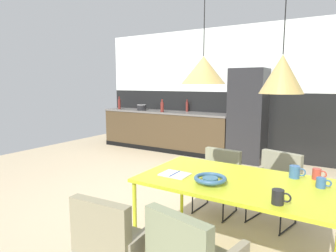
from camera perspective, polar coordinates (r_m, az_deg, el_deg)
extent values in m
plane|color=#C3AE8A|center=(3.98, -2.82, -14.74)|extent=(8.58, 8.58, 0.00)
cube|color=black|center=(6.51, 12.79, 0.42)|extent=(6.60, 0.12, 1.37)
cube|color=silver|center=(6.47, 13.19, 12.54)|extent=(6.60, 0.12, 1.37)
cube|color=#433421|center=(6.90, -0.59, -1.04)|extent=(3.19, 0.60, 0.87)
cube|color=#625E5B|center=(6.84, -0.60, 2.74)|extent=(3.22, 0.63, 0.04)
cube|color=black|center=(6.72, -1.98, -4.65)|extent=(3.19, 0.01, 0.10)
cube|color=#232326|center=(6.03, 15.29, 1.97)|extent=(0.68, 0.60, 1.85)
cube|color=gold|center=(2.61, 13.27, -10.51)|extent=(1.63, 0.94, 0.03)
cylinder|color=#BBC91F|center=(3.40, 2.71, -12.40)|extent=(0.04, 0.04, 0.71)
cylinder|color=gold|center=(2.75, -6.48, -17.75)|extent=(0.04, 0.04, 0.71)
cube|color=gray|center=(3.50, 19.62, -11.34)|extent=(0.58, 0.56, 0.06)
cube|color=gray|center=(3.62, 21.21, -7.44)|extent=(0.46, 0.19, 0.34)
cube|color=gray|center=(3.39, 23.09, -10.43)|extent=(0.15, 0.41, 0.14)
cube|color=gray|center=(3.57, 16.50, -9.14)|extent=(0.15, 0.41, 0.14)
cylinder|color=black|center=(3.34, 21.10, -16.43)|extent=(0.02, 0.02, 0.38)
cylinder|color=black|center=(3.51, 14.98, -14.92)|extent=(0.02, 0.02, 0.38)
cylinder|color=black|center=(3.67, 23.70, -14.33)|extent=(0.02, 0.02, 0.38)
cylinder|color=black|center=(3.82, 18.01, -13.10)|extent=(0.02, 0.02, 0.38)
cylinder|color=black|center=(3.58, 22.30, -18.01)|extent=(0.12, 0.41, 0.02)
cylinder|color=black|center=(3.74, 16.45, -16.56)|extent=(0.12, 0.41, 0.02)
cube|color=gray|center=(1.81, 1.80, -22.32)|extent=(0.46, 0.17, 0.37)
cube|color=gray|center=(2.12, 0.84, -20.97)|extent=(0.13, 0.42, 0.14)
cube|color=gray|center=(3.62, 9.18, -10.49)|extent=(0.51, 0.49, 0.06)
cube|color=gray|center=(3.74, 10.63, -6.88)|extent=(0.46, 0.11, 0.32)
cube|color=gray|center=(3.50, 12.48, -9.51)|extent=(0.08, 0.42, 0.14)
cube|color=gray|center=(3.69, 6.12, -8.44)|extent=(0.08, 0.42, 0.14)
cylinder|color=black|center=(3.46, 10.69, -15.27)|extent=(0.02, 0.02, 0.37)
cylinder|color=black|center=(3.63, 4.79, -13.98)|extent=(0.02, 0.02, 0.37)
cylinder|color=black|center=(3.78, 13.21, -13.24)|extent=(0.02, 0.02, 0.37)
cylinder|color=black|center=(3.94, 7.71, -12.19)|extent=(0.02, 0.02, 0.37)
cylinder|color=black|center=(3.69, 11.93, -16.74)|extent=(0.04, 0.41, 0.02)
cylinder|color=black|center=(3.85, 6.28, -15.49)|extent=(0.04, 0.41, 0.02)
cube|color=gray|center=(2.32, -9.44, -21.89)|extent=(0.51, 0.49, 0.06)
cube|color=gray|center=(2.08, -13.10, -18.90)|extent=(0.46, 0.11, 0.38)
cube|color=gray|center=(2.40, -13.91, -18.26)|extent=(0.08, 0.42, 0.14)
cube|color=gray|center=(2.16, -4.52, -21.19)|extent=(0.08, 0.42, 0.14)
cylinder|color=black|center=(2.67, -10.37, -22.91)|extent=(0.02, 0.02, 0.36)
cylinder|color=#33607F|center=(2.47, 8.23, -10.48)|extent=(0.13, 0.13, 0.05)
torus|color=#335A7F|center=(2.47, 8.24, -10.09)|extent=(0.27, 0.27, 0.04)
cube|color=white|center=(2.70, 0.22, -9.19)|extent=(0.13, 0.19, 0.01)
cube|color=white|center=(2.64, 2.57, -9.61)|extent=(0.13, 0.19, 0.01)
cube|color=#334C8C|center=(2.67, 1.38, -9.23)|extent=(0.01, 0.19, 0.00)
cylinder|color=#335B93|center=(2.65, 27.64, -9.77)|extent=(0.07, 0.07, 0.08)
torus|color=#335B93|center=(2.64, 28.70, -9.77)|extent=(0.06, 0.01, 0.06)
cylinder|color=#335B93|center=(2.81, 23.41, -8.20)|extent=(0.09, 0.09, 0.11)
torus|color=#335B93|center=(2.80, 24.56, -8.20)|extent=(0.07, 0.01, 0.07)
cylinder|color=black|center=(2.19, 20.60, -12.80)|extent=(0.08, 0.08, 0.10)
torus|color=black|center=(2.18, 22.02, -12.83)|extent=(0.07, 0.01, 0.07)
cylinder|color=#B23D33|center=(2.85, 26.96, -8.33)|extent=(0.07, 0.07, 0.09)
torus|color=#B23D33|center=(2.85, 27.92, -8.32)|extent=(0.06, 0.01, 0.06)
cylinder|color=black|center=(7.07, -5.15, 3.57)|extent=(0.22, 0.22, 0.13)
cylinder|color=gray|center=(7.07, -5.16, 4.12)|extent=(0.22, 0.22, 0.01)
sphere|color=black|center=(7.07, -5.16, 4.27)|extent=(0.02, 0.02, 0.02)
cylinder|color=maroon|center=(7.55, -9.46, 4.23)|extent=(0.07, 0.07, 0.24)
cylinder|color=maroon|center=(7.54, -9.49, 5.43)|extent=(0.03, 0.03, 0.07)
cylinder|color=maroon|center=(6.62, -1.15, 3.68)|extent=(0.08, 0.08, 0.22)
cylinder|color=maroon|center=(6.61, -1.16, 4.94)|extent=(0.04, 0.04, 0.07)
cylinder|color=maroon|center=(6.76, 3.72, 3.79)|extent=(0.06, 0.06, 0.23)
cylinder|color=maroon|center=(6.75, 3.74, 4.97)|extent=(0.03, 0.03, 0.05)
cylinder|color=black|center=(2.67, 7.15, 23.07)|extent=(0.01, 0.01, 0.90)
cone|color=tan|center=(2.59, 6.92, 10.74)|extent=(0.39, 0.39, 0.24)
cone|color=tan|center=(2.36, 21.31, 9.38)|extent=(0.32, 0.32, 0.29)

